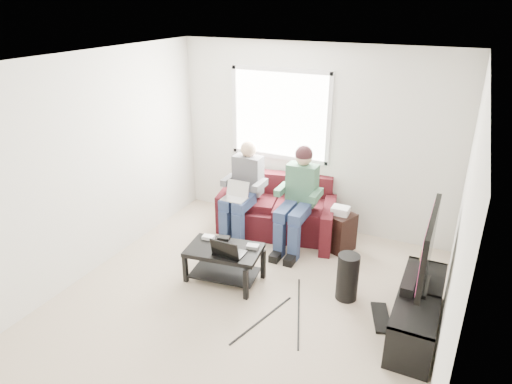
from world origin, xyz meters
TOP-DOWN VIEW (x-y plane):
  - floor at (0.00, 0.00)m, footprint 4.50×4.50m
  - ceiling at (0.00, 0.00)m, footprint 4.50×4.50m
  - wall_back at (0.00, 2.25)m, footprint 4.50×0.00m
  - wall_front at (0.00, -2.25)m, footprint 4.50×0.00m
  - wall_left at (-2.00, 0.00)m, footprint 0.00×4.50m
  - wall_right at (2.00, 0.00)m, footprint 0.00×4.50m
  - window at (-0.50, 2.23)m, footprint 1.48×0.04m
  - sofa at (-0.34, 1.82)m, footprint 1.85×1.07m
  - person_left at (-0.74, 1.54)m, footprint 0.40×0.70m
  - person_right at (0.06, 1.55)m, footprint 0.40×0.71m
  - laptop_silver at (-0.74, 1.29)m, footprint 0.36×0.29m
  - coffee_table at (-0.42, 0.39)m, footprint 0.92×0.64m
  - laptop_black at (-0.30, 0.31)m, footprint 0.38×0.30m
  - controller_a at (-0.70, 0.51)m, footprint 0.15×0.11m
  - controller_b at (-0.52, 0.57)m, footprint 0.15×0.11m
  - controller_c at (-0.12, 0.54)m, footprint 0.15×0.12m
  - tv_stand at (1.77, 0.43)m, footprint 0.41×1.36m
  - tv at (1.77, 0.53)m, footprint 0.12×1.10m
  - soundbar at (1.65, 0.53)m, footprint 0.12×0.50m
  - drink_cup at (1.72, 1.06)m, footprint 0.08×0.08m
  - console_white at (1.77, 0.03)m, footprint 0.30×0.22m
  - console_grey at (1.77, 0.73)m, footprint 0.34×0.26m
  - console_black at (1.77, 0.38)m, footprint 0.38×0.30m
  - subwoofer at (0.99, 0.66)m, footprint 0.24×0.24m
  - keyboard_floor at (1.43, 0.46)m, footprint 0.31×0.52m
  - end_table at (0.60, 1.69)m, footprint 0.35×0.35m

SIDE VIEW (x-z plane):
  - floor at x=0.00m, z-range 0.00..0.00m
  - keyboard_floor at x=1.43m, z-range 0.00..0.03m
  - tv_stand at x=1.77m, z-range -0.02..0.43m
  - console_white at x=1.77m, z-range 0.24..0.30m
  - subwoofer at x=0.99m, z-range 0.00..0.55m
  - end_table at x=0.60m, z-range -0.03..0.58m
  - console_black at x=1.77m, z-range 0.24..0.31m
  - console_grey at x=1.77m, z-range 0.24..0.32m
  - sofa at x=-0.34m, z-range -0.10..0.70m
  - coffee_table at x=-0.42m, z-range 0.10..0.53m
  - controller_a at x=-0.70m, z-range 0.43..0.47m
  - controller_b at x=-0.52m, z-range 0.43..0.47m
  - controller_c at x=-0.12m, z-range 0.43..0.47m
  - soundbar at x=1.65m, z-range 0.45..0.55m
  - drink_cup at x=1.72m, z-range 0.45..0.57m
  - laptop_black at x=-0.30m, z-range 0.43..0.67m
  - laptop_silver at x=-0.74m, z-range 0.57..0.81m
  - person_left at x=-0.74m, z-range 0.06..1.38m
  - person_right at x=0.06m, z-range 0.10..1.46m
  - tv at x=1.77m, z-range 0.51..1.32m
  - wall_back at x=0.00m, z-range -0.95..3.55m
  - wall_front at x=0.00m, z-range -0.95..3.55m
  - wall_left at x=-2.00m, z-range -0.95..3.55m
  - wall_right at x=2.00m, z-range -0.95..3.55m
  - window at x=-0.50m, z-range 0.96..2.24m
  - ceiling at x=0.00m, z-range 2.60..2.60m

